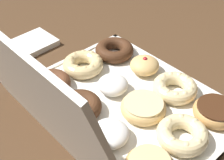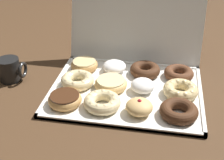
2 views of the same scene
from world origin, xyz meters
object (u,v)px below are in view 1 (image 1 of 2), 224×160
(cruller_donut_4, at_px, (183,134))
(cruller_donut_7, at_px, (84,63))
(glazed_ring_donut_5, at_px, (143,108))
(donut_box, at_px, (127,103))
(napkin_stack, at_px, (35,42))
(powdered_filled_donut_6, at_px, (114,84))
(chocolate_cake_ring_donut_10, at_px, (79,107))
(chocolate_cake_ring_donut_11, at_px, (51,83))
(cruller_donut_1, at_px, (175,87))
(jelly_filled_donut_2, at_px, (145,65))
(chocolate_frosted_donut_0, at_px, (215,111))
(powdered_filled_donut_9, at_px, (110,133))
(chocolate_cake_ring_donut_3, at_px, (114,50))

(cruller_donut_4, xyz_separation_m, cruller_donut_7, (0.37, -0.00, 0.00))
(cruller_donut_4, height_order, glazed_ring_donut_5, cruller_donut_4)
(donut_box, bearing_deg, napkin_stack, 3.41)
(powdered_filled_donut_6, bearing_deg, napkin_stack, 4.43)
(chocolate_cake_ring_donut_10, xyz_separation_m, chocolate_cake_ring_donut_11, (0.13, 0.00, -0.00))
(cruller_donut_1, distance_m, cruller_donut_4, 0.16)
(jelly_filled_donut_2, bearing_deg, cruller_donut_4, 152.03)
(glazed_ring_donut_5, xyz_separation_m, napkin_stack, (0.48, 0.02, -0.02))
(glazed_ring_donut_5, height_order, cruller_donut_7, cruller_donut_7)
(chocolate_frosted_donut_0, height_order, glazed_ring_donut_5, same)
(jelly_filled_donut_2, relative_size, glazed_ring_donut_5, 0.74)
(chocolate_frosted_donut_0, bearing_deg, powdered_filled_donut_9, 62.99)
(donut_box, relative_size, chocolate_frosted_donut_0, 4.74)
(napkin_stack, bearing_deg, chocolate_cake_ring_donut_11, 158.29)
(chocolate_cake_ring_donut_3, distance_m, powdered_filled_donut_6, 0.17)
(chocolate_frosted_donut_0, xyz_separation_m, napkin_stack, (0.61, 0.15, -0.02))
(donut_box, bearing_deg, powdered_filled_donut_9, 117.70)
(chocolate_cake_ring_donut_3, relative_size, powdered_filled_donut_9, 1.34)
(chocolate_cake_ring_donut_3, xyz_separation_m, cruller_donut_7, (0.01, 0.12, 0.00))
(jelly_filled_donut_2, height_order, powdered_filled_donut_6, jelly_filled_donut_2)
(chocolate_frosted_donut_0, bearing_deg, powdered_filled_donut_6, 25.87)
(jelly_filled_donut_2, relative_size, powdered_filled_donut_6, 1.03)
(powdered_filled_donut_6, height_order, napkin_stack, powdered_filled_donut_6)
(napkin_stack, bearing_deg, chocolate_frosted_donut_0, -166.37)
(cruller_donut_1, xyz_separation_m, cruller_donut_4, (-0.12, 0.12, -0.00))
(chocolate_frosted_donut_0, distance_m, jelly_filled_donut_2, 0.25)
(cruller_donut_7, bearing_deg, cruller_donut_4, 179.57)
(cruller_donut_7, bearing_deg, glazed_ring_donut_5, 178.55)
(chocolate_frosted_donut_0, height_order, powdered_filled_donut_9, powdered_filled_donut_9)
(donut_box, relative_size, chocolate_cake_ring_donut_3, 4.37)
(cruller_donut_1, distance_m, chocolate_cake_ring_donut_11, 0.34)
(chocolate_cake_ring_donut_3, bearing_deg, cruller_donut_7, 86.71)
(glazed_ring_donut_5, bearing_deg, jelly_filled_donut_2, -48.56)
(chocolate_frosted_donut_0, bearing_deg, chocolate_cake_ring_donut_11, 32.96)
(glazed_ring_donut_5, xyz_separation_m, cruller_donut_7, (0.25, -0.01, 0.00))
(chocolate_frosted_donut_0, distance_m, chocolate_cake_ring_donut_3, 0.37)
(napkin_stack, bearing_deg, cruller_donut_1, -163.55)
(powdered_filled_donut_9, bearing_deg, jelly_filled_donut_2, -63.92)
(chocolate_cake_ring_donut_3, relative_size, napkin_stack, 1.02)
(cruller_donut_1, bearing_deg, cruller_donut_7, 24.13)
(chocolate_frosted_donut_0, bearing_deg, cruller_donut_7, 17.33)
(powdered_filled_donut_9, xyz_separation_m, napkin_stack, (0.48, -0.10, -0.02))
(donut_box, relative_size, glazed_ring_donut_5, 4.53)
(cruller_donut_1, height_order, chocolate_cake_ring_donut_11, cruller_donut_1)
(powdered_filled_donut_9, bearing_deg, powdered_filled_donut_6, -45.75)
(cruller_donut_1, height_order, cruller_donut_4, same)
(powdered_filled_donut_6, xyz_separation_m, chocolate_cake_ring_donut_10, (-0.00, 0.12, -0.00))
(donut_box, xyz_separation_m, jelly_filled_donut_2, (0.06, -0.13, 0.03))
(jelly_filled_donut_2, height_order, chocolate_cake_ring_donut_11, jelly_filled_donut_2)
(donut_box, height_order, cruller_donut_1, cruller_donut_1)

